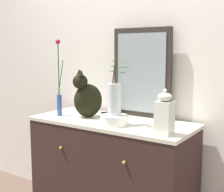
{
  "coord_description": "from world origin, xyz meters",
  "views": [
    {
      "loc": [
        1.29,
        -1.91,
        1.38
      ],
      "look_at": [
        0.0,
        0.0,
        1.04
      ],
      "focal_mm": 51.45,
      "sensor_mm": 36.0,
      "label": 1
    }
  ],
  "objects_px": {
    "sideboard": "(112,176)",
    "vase_slim_green": "(59,93)",
    "cat_sitting": "(87,98)",
    "bowl_porcelain": "(114,120)",
    "mirror_leaning": "(142,73)",
    "vase_glass_clear": "(115,98)",
    "jar_lidded_porcelain": "(164,114)"
  },
  "relations": [
    {
      "from": "jar_lidded_porcelain",
      "to": "vase_glass_clear",
      "type": "bearing_deg",
      "value": 174.28
    },
    {
      "from": "sideboard",
      "to": "vase_glass_clear",
      "type": "relative_size",
      "value": 2.9
    },
    {
      "from": "mirror_leaning",
      "to": "jar_lidded_porcelain",
      "type": "distance_m",
      "value": 0.58
    },
    {
      "from": "sideboard",
      "to": "bowl_porcelain",
      "type": "bearing_deg",
      "value": -50.1
    },
    {
      "from": "vase_glass_clear",
      "to": "mirror_leaning",
      "type": "bearing_deg",
      "value": 87.68
    },
    {
      "from": "sideboard",
      "to": "jar_lidded_porcelain",
      "type": "distance_m",
      "value": 0.76
    },
    {
      "from": "sideboard",
      "to": "vase_glass_clear",
      "type": "bearing_deg",
      "value": -49.55
    },
    {
      "from": "vase_slim_green",
      "to": "cat_sitting",
      "type": "bearing_deg",
      "value": 19.96
    },
    {
      "from": "sideboard",
      "to": "cat_sitting",
      "type": "xyz_separation_m",
      "value": [
        -0.22,
        -0.01,
        0.58
      ]
    },
    {
      "from": "vase_slim_green",
      "to": "vase_glass_clear",
      "type": "bearing_deg",
      "value": -2.77
    },
    {
      "from": "mirror_leaning",
      "to": "jar_lidded_porcelain",
      "type": "height_order",
      "value": "mirror_leaning"
    },
    {
      "from": "cat_sitting",
      "to": "bowl_porcelain",
      "type": "height_order",
      "value": "cat_sitting"
    },
    {
      "from": "sideboard",
      "to": "jar_lidded_porcelain",
      "type": "xyz_separation_m",
      "value": [
        0.49,
        -0.15,
        0.56
      ]
    },
    {
      "from": "sideboard",
      "to": "vase_slim_green",
      "type": "distance_m",
      "value": 0.76
    },
    {
      "from": "bowl_porcelain",
      "to": "vase_glass_clear",
      "type": "height_order",
      "value": "vase_glass_clear"
    },
    {
      "from": "cat_sitting",
      "to": "vase_slim_green",
      "type": "height_order",
      "value": "vase_slim_green"
    },
    {
      "from": "cat_sitting",
      "to": "jar_lidded_porcelain",
      "type": "distance_m",
      "value": 0.72
    },
    {
      "from": "mirror_leaning",
      "to": "vase_glass_clear",
      "type": "bearing_deg",
      "value": -92.32
    },
    {
      "from": "sideboard",
      "to": "mirror_leaning",
      "type": "relative_size",
      "value": 1.8
    },
    {
      "from": "mirror_leaning",
      "to": "cat_sitting",
      "type": "relative_size",
      "value": 1.69
    },
    {
      "from": "bowl_porcelain",
      "to": "vase_glass_clear",
      "type": "bearing_deg",
      "value": 62.09
    },
    {
      "from": "mirror_leaning",
      "to": "vase_slim_green",
      "type": "relative_size",
      "value": 1.14
    },
    {
      "from": "cat_sitting",
      "to": "jar_lidded_porcelain",
      "type": "xyz_separation_m",
      "value": [
        0.71,
        -0.14,
        -0.02
      ]
    },
    {
      "from": "sideboard",
      "to": "cat_sitting",
      "type": "distance_m",
      "value": 0.62
    },
    {
      "from": "bowl_porcelain",
      "to": "mirror_leaning",
      "type": "bearing_deg",
      "value": 87.57
    },
    {
      "from": "cat_sitting",
      "to": "vase_glass_clear",
      "type": "distance_m",
      "value": 0.34
    },
    {
      "from": "sideboard",
      "to": "jar_lidded_porcelain",
      "type": "relative_size",
      "value": 4.31
    },
    {
      "from": "sideboard",
      "to": "bowl_porcelain",
      "type": "xyz_separation_m",
      "value": [
        0.1,
        -0.12,
        0.46
      ]
    },
    {
      "from": "sideboard",
      "to": "vase_slim_green",
      "type": "xyz_separation_m",
      "value": [
        -0.44,
        -0.09,
        0.61
      ]
    },
    {
      "from": "mirror_leaning",
      "to": "bowl_porcelain",
      "type": "bearing_deg",
      "value": -92.43
    },
    {
      "from": "vase_slim_green",
      "to": "vase_glass_clear",
      "type": "distance_m",
      "value": 0.54
    },
    {
      "from": "mirror_leaning",
      "to": "jar_lidded_porcelain",
      "type": "xyz_separation_m",
      "value": [
        0.37,
        -0.39,
        -0.21
      ]
    }
  ]
}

